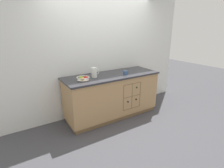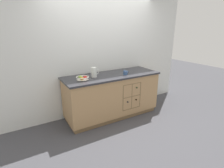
{
  "view_description": "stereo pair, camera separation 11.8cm",
  "coord_description": "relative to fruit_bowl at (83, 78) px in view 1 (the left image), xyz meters",
  "views": [
    {
      "loc": [
        -1.88,
        -2.98,
        1.87
      ],
      "look_at": [
        0.0,
        0.0,
        0.73
      ],
      "focal_mm": 28.0,
      "sensor_mm": 36.0,
      "label": 1
    },
    {
      "loc": [
        -1.78,
        -3.04,
        1.87
      ],
      "look_at": [
        0.0,
        0.0,
        0.73
      ],
      "focal_mm": 28.0,
      "sensor_mm": 36.0,
      "label": 2
    }
  ],
  "objects": [
    {
      "name": "kitchen_island",
      "position": [
        0.68,
        0.06,
        -0.5
      ],
      "size": [
        2.04,
        0.73,
        0.93
      ],
      "color": "brown",
      "rests_on": "ground_plane"
    },
    {
      "name": "fruit_bowl",
      "position": [
        0.0,
        0.0,
        0.0
      ],
      "size": [
        0.24,
        0.24,
        0.08
      ],
      "color": "silver",
      "rests_on": "kitchen_island"
    },
    {
      "name": "ceramic_mug",
      "position": [
        0.92,
        -0.08,
        -0.0
      ],
      "size": [
        0.12,
        0.09,
        0.08
      ],
      "color": "#385684",
      "rests_on": "kitchen_island"
    },
    {
      "name": "white_pitcher",
      "position": [
        0.28,
        0.08,
        0.06
      ],
      "size": [
        0.17,
        0.11,
        0.19
      ],
      "color": "silver",
      "rests_on": "kitchen_island"
    },
    {
      "name": "back_wall",
      "position": [
        0.67,
        0.47,
        0.3
      ],
      "size": [
        4.4,
        0.06,
        2.55
      ],
      "primitive_type": "cube",
      "color": "silver",
      "rests_on": "ground_plane"
    },
    {
      "name": "ground_plane",
      "position": [
        0.67,
        0.06,
        -0.98
      ],
      "size": [
        14.0,
        14.0,
        0.0
      ],
      "primitive_type": "plane",
      "color": "#424247"
    }
  ]
}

